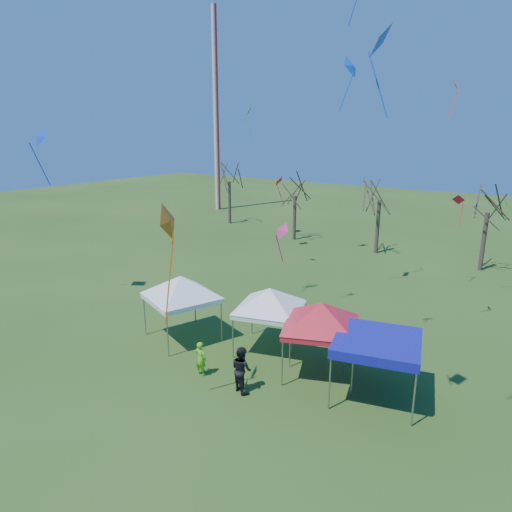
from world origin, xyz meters
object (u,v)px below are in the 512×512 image
at_px(person_dark, 242,369).
at_px(tree_0, 229,166).
at_px(tent_red, 322,308).
at_px(tent_blue, 377,343).
at_px(person_green, 201,359).
at_px(tree_2, 381,180).
at_px(tree_1, 295,180).
at_px(tent_white_west, 181,280).
at_px(radio_mast, 216,112).
at_px(tent_white_mid, 270,292).
at_px(tree_3, 491,191).

bearing_deg(person_dark, tree_0, -30.40).
bearing_deg(tent_red, tent_blue, -8.83).
bearing_deg(tree_0, person_green, -54.31).
relative_size(tree_0, tree_2, 1.03).
height_order(tree_1, tent_white_west, tree_1).
xyz_separation_m(radio_mast, person_dark, (28.92, -33.83, -11.52)).
xyz_separation_m(tree_1, tent_blue, (16.33, -21.77, -3.43)).
bearing_deg(tent_white_mid, tree_0, 131.40).
bearing_deg(tent_white_mid, tree_3, 72.95).
bearing_deg(tent_white_west, tree_2, 84.41).
bearing_deg(tree_0, tent_blue, -42.86).
relative_size(tree_3, tent_blue, 2.00).
bearing_deg(tent_blue, person_green, -158.41).
height_order(tree_0, person_dark, tree_0).
xyz_separation_m(tree_3, tent_white_mid, (-6.18, -20.14, -3.11)).
relative_size(radio_mast, person_green, 15.96).
bearing_deg(tree_0, radio_mast, 137.23).
relative_size(tree_3, person_green, 5.05).
xyz_separation_m(tent_red, person_green, (-4.19, -3.13, -2.31)).
xyz_separation_m(tent_red, tent_blue, (2.67, -0.41, -0.74)).
xyz_separation_m(tree_2, tent_white_mid, (2.22, -20.48, -3.32)).
distance_m(tree_3, tent_blue, 21.49).
distance_m(tree_0, tent_white_west, 30.01).
relative_size(tree_0, tent_white_west, 2.04).
distance_m(tree_2, person_dark, 25.00).
bearing_deg(tent_white_mid, tent_blue, -10.15).
bearing_deg(tent_red, person_green, -143.27).
relative_size(tent_white_west, tent_blue, 1.04).
relative_size(tree_0, tent_red, 2.09).
bearing_deg(tree_3, person_green, -107.07).
bearing_deg(tent_white_west, tent_red, 6.70).
bearing_deg(tree_3, tent_white_west, -116.01).
bearing_deg(tree_0, tent_red, -45.42).
height_order(tree_2, tent_red, tree_2).
bearing_deg(person_dark, tree_2, -61.32).
distance_m(radio_mast, person_dark, 45.97).
bearing_deg(tree_1, tree_0, 164.82).
distance_m(person_green, person_dark, 2.23).
relative_size(tree_0, tree_1, 1.12).
distance_m(tree_0, person_green, 33.99).
relative_size(tent_blue, person_dark, 2.02).
distance_m(radio_mast, tent_white_mid, 42.10).
height_order(tree_2, tent_white_west, tree_2).
relative_size(tent_white_west, tent_red, 1.02).
distance_m(tree_2, person_green, 24.85).
bearing_deg(tree_3, tent_red, -98.60).
xyz_separation_m(tent_white_mid, tent_blue, (5.70, -1.02, -0.61)).
xyz_separation_m(radio_mast, tree_1, (17.23, -9.35, -6.71)).
bearing_deg(person_green, radio_mast, -49.85).
relative_size(tree_3, tent_white_west, 1.92).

